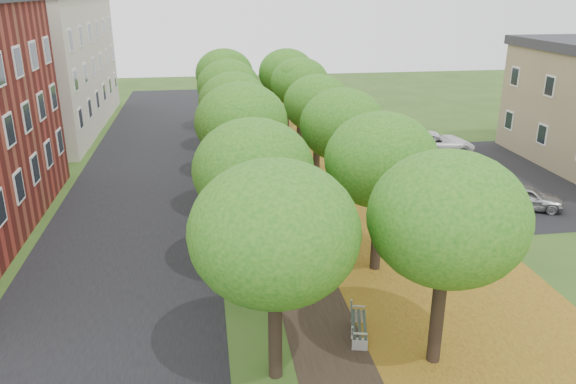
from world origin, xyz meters
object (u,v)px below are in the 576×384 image
object	(u,v)px
car_white	(433,143)
car_red	(492,189)
bench	(357,324)
car_silver	(525,197)
car_grey	(455,163)

from	to	relation	value
car_white	car_red	bearing A→B (deg)	-179.55
bench	car_silver	size ratio (longest dim) A/B	0.49
car_silver	car_red	size ratio (longest dim) A/B	0.97
bench	car_grey	distance (m)	18.71
car_grey	car_white	xyz separation A→B (m)	(0.27, 4.18, 0.12)
bench	car_grey	xyz separation A→B (m)	(10.34, 15.59, 0.23)
car_silver	car_grey	world-z (taller)	car_grey
car_red	car_white	bearing A→B (deg)	-13.59
car_silver	car_grey	distance (m)	6.10
car_silver	car_white	size ratio (longest dim) A/B	0.66
car_grey	car_white	bearing A→B (deg)	-16.30
car_red	car_silver	bearing A→B (deg)	-156.20
bench	car_white	size ratio (longest dim) A/B	0.32
car_red	car_white	size ratio (longest dim) A/B	0.68
car_red	car_grey	world-z (taller)	car_grey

